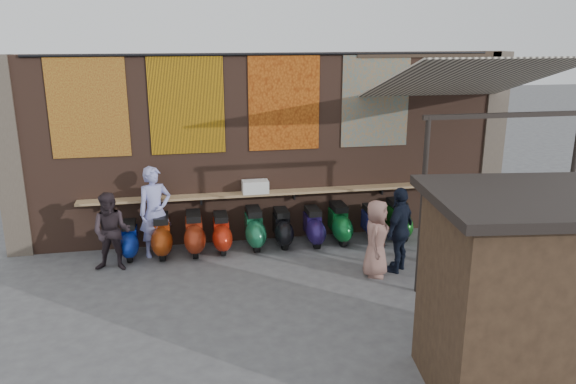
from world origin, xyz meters
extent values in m
plane|color=#474749|center=(0.00, 0.00, 0.00)|extent=(70.00, 70.00, 0.00)
cube|color=brown|center=(0.00, 2.70, 2.00)|extent=(10.00, 0.40, 4.00)
cube|color=#4C4238|center=(-5.20, 2.70, 2.00)|extent=(0.50, 0.50, 4.00)
cube|color=#4C4238|center=(5.20, 2.70, 2.00)|extent=(0.50, 0.50, 4.00)
cube|color=#9E7A51|center=(0.00, 2.33, 1.10)|extent=(8.00, 0.32, 0.05)
cube|color=white|center=(-0.36, 2.30, 1.26)|extent=(0.55, 0.29, 0.27)
cube|color=maroon|center=(-3.60, 2.48, 3.00)|extent=(1.50, 0.02, 2.00)
cube|color=orange|center=(-1.70, 2.48, 3.00)|extent=(1.50, 0.02, 2.00)
cube|color=#B45716|center=(0.30, 2.48, 3.00)|extent=(1.50, 0.02, 2.00)
cube|color=#236981|center=(2.30, 2.48, 3.00)|extent=(1.50, 0.02, 2.00)
cylinder|color=black|center=(0.00, 2.47, 3.98)|extent=(9.50, 0.06, 0.06)
imported|color=#979CDC|center=(-2.44, 2.00, 0.93)|extent=(0.79, 0.66, 1.86)
imported|color=#2D2329|center=(-3.24, 1.40, 0.77)|extent=(0.84, 0.71, 1.53)
imported|color=black|center=(2.10, 0.32, 0.83)|extent=(0.98, 0.96, 1.65)
imported|color=slate|center=(3.33, 0.25, 0.91)|extent=(1.34, 1.02, 1.83)
imported|color=#93675D|center=(1.60, 0.20, 0.73)|extent=(0.76, 0.85, 1.47)
cube|color=black|center=(2.22, -3.52, 1.25)|extent=(2.50, 2.01, 2.50)
cube|color=black|center=(2.22, -3.52, 2.56)|extent=(2.81, 2.30, 0.12)
cube|color=gold|center=(2.33, -2.64, 1.81)|extent=(1.20, 0.19, 0.50)
cube|color=#473321|center=(2.33, -2.64, 0.91)|extent=(1.91, 0.34, 0.06)
cube|color=beige|center=(3.50, 0.90, 3.55)|extent=(3.20, 3.28, 0.97)
cube|color=#33261C|center=(3.50, 2.49, 3.95)|extent=(3.30, 0.08, 0.12)
cube|color=black|center=(3.50, -0.60, 3.08)|extent=(3.00, 0.08, 0.08)
cylinder|color=black|center=(2.10, -0.60, 1.55)|extent=(0.09, 0.09, 3.10)
cylinder|color=black|center=(4.90, -0.60, 1.55)|extent=(0.09, 0.09, 3.10)
camera|label=1|loc=(-1.87, -9.05, 4.42)|focal=35.00mm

